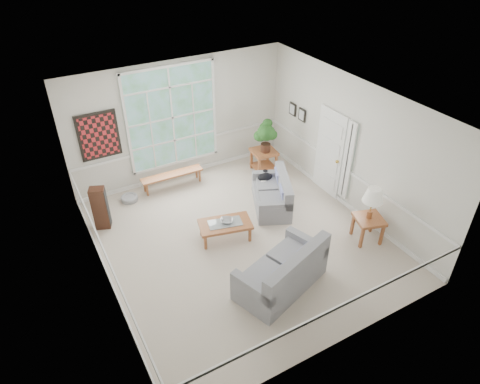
{
  "coord_description": "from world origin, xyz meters",
  "views": [
    {
      "loc": [
        -3.38,
        -6.01,
        5.92
      ],
      "look_at": [
        0.1,
        0.2,
        1.05
      ],
      "focal_mm": 32.0,
      "sensor_mm": 36.0,
      "label": 1
    }
  ],
  "objects_px": {
    "loveseat_right": "(271,192)",
    "end_table": "(264,161)",
    "loveseat_front": "(281,267)",
    "coffee_table": "(225,231)",
    "side_table": "(367,229)"
  },
  "relations": [
    {
      "from": "loveseat_right",
      "to": "loveseat_front",
      "type": "relative_size",
      "value": 0.83
    },
    {
      "from": "loveseat_right",
      "to": "coffee_table",
      "type": "relative_size",
      "value": 1.34
    },
    {
      "from": "loveseat_right",
      "to": "coffee_table",
      "type": "height_order",
      "value": "loveseat_right"
    },
    {
      "from": "loveseat_right",
      "to": "loveseat_front",
      "type": "distance_m",
      "value": 2.5
    },
    {
      "from": "loveseat_right",
      "to": "side_table",
      "type": "xyz_separation_m",
      "value": [
        1.1,
        -1.98,
        -0.11
      ]
    },
    {
      "from": "loveseat_right",
      "to": "side_table",
      "type": "relative_size",
      "value": 2.57
    },
    {
      "from": "end_table",
      "to": "coffee_table",
      "type": "bearing_deg",
      "value": -137.92
    },
    {
      "from": "coffee_table",
      "to": "end_table",
      "type": "distance_m",
      "value": 2.89
    },
    {
      "from": "coffee_table",
      "to": "side_table",
      "type": "bearing_deg",
      "value": -15.89
    },
    {
      "from": "coffee_table",
      "to": "side_table",
      "type": "height_order",
      "value": "side_table"
    },
    {
      "from": "side_table",
      "to": "loveseat_front",
      "type": "bearing_deg",
      "value": -174.79
    },
    {
      "from": "loveseat_right",
      "to": "loveseat_front",
      "type": "height_order",
      "value": "loveseat_front"
    },
    {
      "from": "loveseat_right",
      "to": "end_table",
      "type": "relative_size",
      "value": 2.41
    },
    {
      "from": "loveseat_right",
      "to": "end_table",
      "type": "height_order",
      "value": "loveseat_right"
    },
    {
      "from": "loveseat_right",
      "to": "end_table",
      "type": "distance_m",
      "value": 1.58
    }
  ]
}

